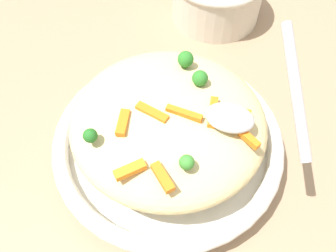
{
  "coord_description": "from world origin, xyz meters",
  "views": [
    {
      "loc": [
        -0.08,
        0.24,
        0.43
      ],
      "look_at": [
        0.0,
        0.0,
        0.07
      ],
      "focal_mm": 37.57,
      "sensor_mm": 36.0,
      "label": 1
    }
  ],
  "objects": [
    {
      "name": "carrot_piece_6",
      "position": [
        -0.1,
        0.02,
        0.11
      ],
      "size": [
        0.03,
        0.02,
        0.01
      ],
      "primitive_type": "cube",
      "rotation": [
        0.0,
        0.0,
        2.57
      ],
      "color": "orange",
      "rests_on": "pasta_mound"
    },
    {
      "name": "broccoli_floret_2",
      "position": [
        -0.04,
        0.07,
        0.11
      ],
      "size": [
        0.02,
        0.02,
        0.02
      ],
      "color": "#377928",
      "rests_on": "pasta_mound"
    },
    {
      "name": "broccoli_floret_3",
      "position": [
        -0.0,
        -0.07,
        0.12
      ],
      "size": [
        0.02,
        0.02,
        0.02
      ],
      "color": "#296820",
      "rests_on": "pasta_mound"
    },
    {
      "name": "serving_spoon",
      "position": [
        -0.09,
        -0.01,
        0.13
      ],
      "size": [
        0.12,
        0.13,
        0.09
      ],
      "color": "#B7B7BC",
      "rests_on": "pasta_mound"
    },
    {
      "name": "broccoli_floret_1",
      "position": [
        0.07,
        0.07,
        0.11
      ],
      "size": [
        0.02,
        0.02,
        0.02
      ],
      "color": "#205B1C",
      "rests_on": "pasta_mound"
    },
    {
      "name": "carrot_piece_4",
      "position": [
        -0.02,
        0.01,
        0.11
      ],
      "size": [
        0.04,
        0.01,
        0.01
      ],
      "primitive_type": "cube",
      "rotation": [
        0.0,
        0.0,
        3.07
      ],
      "color": "orange",
      "rests_on": "pasta_mound"
    },
    {
      "name": "carrot_piece_3",
      "position": [
        0.01,
        0.09,
        0.11
      ],
      "size": [
        0.03,
        0.03,
        0.01
      ],
      "primitive_type": "cube",
      "rotation": [
        0.0,
        0.0,
        0.79
      ],
      "color": "orange",
      "rests_on": "pasta_mound"
    },
    {
      "name": "carrot_piece_0",
      "position": [
        -0.08,
        -0.02,
        0.11
      ],
      "size": [
        0.03,
        0.01,
        0.01
      ],
      "primitive_type": "cube",
      "rotation": [
        0.0,
        0.0,
        0.09
      ],
      "color": "orange",
      "rests_on": "pasta_mound"
    },
    {
      "name": "carrot_piece_1",
      "position": [
        0.04,
        0.04,
        0.11
      ],
      "size": [
        0.02,
        0.04,
        0.01
      ],
      "primitive_type": "cube",
      "rotation": [
        0.0,
        0.0,
        1.77
      ],
      "color": "orange",
      "rests_on": "pasta_mound"
    },
    {
      "name": "carrot_piece_7",
      "position": [
        -0.05,
        -0.01,
        0.11
      ],
      "size": [
        0.02,
        0.04,
        0.01
      ],
      "primitive_type": "cube",
      "rotation": [
        0.0,
        0.0,
        4.86
      ],
      "color": "orange",
      "rests_on": "pasta_mound"
    },
    {
      "name": "broccoli_floret_0",
      "position": [
        -0.03,
        -0.05,
        0.12
      ],
      "size": [
        0.02,
        0.02,
        0.02
      ],
      "color": "#296820",
      "rests_on": "pasta_mound"
    },
    {
      "name": "serving_bowl",
      "position": [
        0.0,
        0.0,
        0.03
      ],
      "size": [
        0.31,
        0.31,
        0.05
      ],
      "color": "white",
      "rests_on": "ground_plane"
    },
    {
      "name": "carrot_piece_2",
      "position": [
        0.01,
        0.02,
        0.11
      ],
      "size": [
        0.04,
        0.02,
        0.01
      ],
      "primitive_type": "cube",
      "rotation": [
        0.0,
        0.0,
        6.03
      ],
      "color": "orange",
      "rests_on": "pasta_mound"
    },
    {
      "name": "ground_plane",
      "position": [
        0.0,
        0.0,
        0.0
      ],
      "size": [
        2.4,
        2.4,
        0.0
      ],
      "primitive_type": "plane",
      "color": "#9E7F60"
    },
    {
      "name": "carrot_piece_5",
      "position": [
        -0.02,
        0.09,
        0.11
      ],
      "size": [
        0.03,
        0.03,
        0.01
      ],
      "primitive_type": "cube",
      "rotation": [
        0.0,
        0.0,
        5.54
      ],
      "color": "orange",
      "rests_on": "pasta_mound"
    },
    {
      "name": "pasta_mound",
      "position": [
        0.0,
        0.0,
        0.08
      ],
      "size": [
        0.25,
        0.24,
        0.07
      ],
      "primitive_type": "ellipsoid",
      "color": "#DBC689",
      "rests_on": "serving_bowl"
    }
  ]
}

